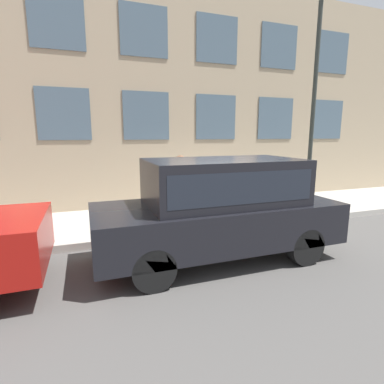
{
  "coord_description": "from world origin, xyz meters",
  "views": [
    {
      "loc": [
        -6.32,
        3.0,
        2.37
      ],
      "look_at": [
        0.74,
        0.45,
        0.94
      ],
      "focal_mm": 28.0,
      "sensor_mm": 36.0,
      "label": 1
    }
  ],
  "objects": [
    {
      "name": "street_lamp",
      "position": [
        0.85,
        -3.29,
        3.93
      ],
      "size": [
        0.36,
        0.36,
        6.12
      ],
      "color": "#2D332D",
      "rests_on": "sidewalk"
    },
    {
      "name": "person",
      "position": [
        0.9,
        0.71,
        1.19
      ],
      "size": [
        0.41,
        0.27,
        1.71
      ],
      "rotation": [
        0.0,
        0.0,
        -1.33
      ],
      "color": "#998466",
      "rests_on": "sidewalk"
    },
    {
      "name": "ground_plane",
      "position": [
        0.0,
        0.0,
        0.0
      ],
      "size": [
        80.0,
        80.0,
        0.0
      ],
      "primitive_type": "plane",
      "color": "#514F4C"
    },
    {
      "name": "building_facade",
      "position": [
        3.03,
        0.0,
        3.52
      ],
      "size": [
        0.33,
        40.0,
        7.04
      ],
      "color": "tan",
      "rests_on": "ground_plane"
    },
    {
      "name": "sidewalk",
      "position": [
        1.44,
        0.0,
        0.08
      ],
      "size": [
        2.89,
        60.0,
        0.17
      ],
      "color": "#B2ADA3",
      "rests_on": "ground_plane"
    },
    {
      "name": "fire_hydrant",
      "position": [
        0.57,
        0.2,
        0.54
      ],
      "size": [
        0.38,
        0.48,
        0.73
      ],
      "color": "red",
      "rests_on": "sidewalk"
    },
    {
      "name": "parked_truck_charcoal_near",
      "position": [
        -1.3,
        0.62,
        1.08
      ],
      "size": [
        1.82,
        4.61,
        1.93
      ],
      "color": "black",
      "rests_on": "ground_plane"
    }
  ]
}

